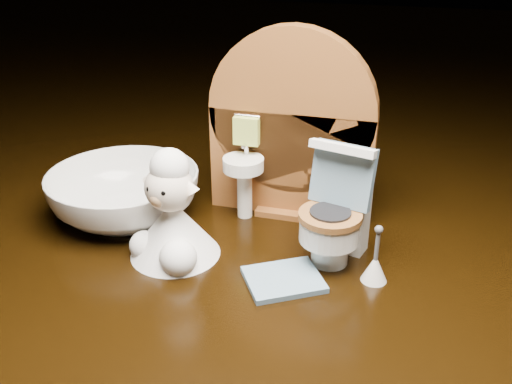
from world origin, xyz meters
TOP-DOWN VIEW (x-y plane):
  - backdrop_panel at (-0.00, 0.06)m, footprint 0.13×0.05m
  - toy_toilet at (0.05, 0.01)m, footprint 0.05×0.06m
  - bath_mat at (0.02, -0.03)m, footprint 0.06×0.06m
  - toilet_brush at (0.08, -0.02)m, footprint 0.02×0.02m
  - plush_lamb at (-0.06, -0.02)m, footprint 0.06×0.07m
  - ceramic_bowl at (-0.13, 0.02)m, footprint 0.16×0.16m

SIDE VIEW (x-z plane):
  - bath_mat at x=0.02m, z-range 0.00..0.00m
  - toilet_brush at x=0.08m, z-range -0.01..0.03m
  - ceramic_bowl at x=-0.13m, z-range 0.00..0.04m
  - plush_lamb at x=-0.06m, z-range -0.01..0.07m
  - toy_toilet at x=0.05m, z-range -0.01..0.07m
  - backdrop_panel at x=0.00m, z-range -0.01..0.14m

